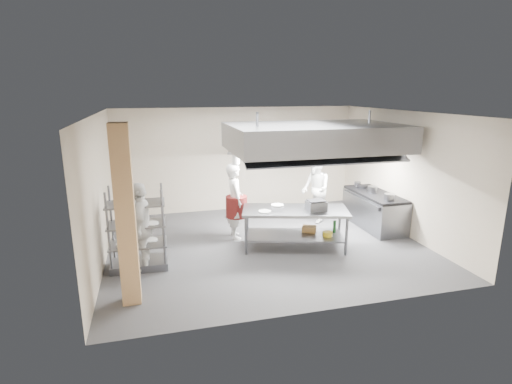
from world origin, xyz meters
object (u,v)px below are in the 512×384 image
object	(u,v)px
griddle	(316,206)
cooking_range	(374,211)
chef_line	(315,189)
chef_plating	(141,227)
stockpot	(372,189)
island	(295,229)
chef_head	(235,201)
pass_rack	(137,228)

from	to	relation	value
griddle	cooking_range	bearing A→B (deg)	25.37
chef_line	chef_plating	distance (m)	4.87
cooking_range	stockpot	size ratio (longest dim) A/B	8.44
island	chef_head	size ratio (longest dim) A/B	1.27
chef_plating	island	bearing A→B (deg)	101.14
stockpot	cooking_range	bearing A→B (deg)	-53.74
chef_plating	stockpot	xyz separation A→B (m)	(5.74, 1.24, 0.09)
stockpot	pass_rack	bearing A→B (deg)	-169.20
island	chef_plating	world-z (taller)	chef_plating
island	griddle	size ratio (longest dim) A/B	5.66
island	pass_rack	bearing A→B (deg)	-161.20
chef_head	griddle	bearing A→B (deg)	-127.65
pass_rack	chef_head	world-z (taller)	chef_head
cooking_range	chef_line	bearing A→B (deg)	149.60
island	chef_head	world-z (taller)	chef_head
cooking_range	griddle	world-z (taller)	griddle
cooking_range	chef_plating	distance (m)	5.93
chef_head	chef_line	xyz separation A→B (m)	(2.34, 0.65, -0.01)
pass_rack	stockpot	bearing A→B (deg)	12.69
pass_rack	chef_line	world-z (taller)	chef_line
chef_line	stockpot	bearing A→B (deg)	61.20
griddle	pass_rack	bearing A→B (deg)	179.18
island	chef_line	size ratio (longest dim) A/B	1.29
chef_line	chef_plating	xyz separation A→B (m)	(-4.46, -1.95, -0.01)
chef_head	stockpot	size ratio (longest dim) A/B	7.68
chef_line	chef_plating	world-z (taller)	chef_line
chef_head	stockpot	xyz separation A→B (m)	(3.62, -0.06, 0.07)
stockpot	island	bearing A→B (deg)	-159.21
island	pass_rack	xyz separation A→B (m)	(-3.37, -0.18, 0.37)
chef_line	stockpot	xyz separation A→B (m)	(1.28, -0.71, 0.09)
island	cooking_range	size ratio (longest dim) A/B	1.16
chef_plating	griddle	xyz separation A→B (m)	(3.71, 0.14, 0.12)
chef_plating	griddle	world-z (taller)	chef_plating
pass_rack	chef_line	size ratio (longest dim) A/B	0.93
cooking_range	chef_head	world-z (taller)	chef_head
cooking_range	chef_plating	xyz separation A→B (m)	(-5.79, -1.17, 0.47)
chef_plating	griddle	distance (m)	3.71
pass_rack	chef_head	distance (m)	2.50
island	stockpot	bearing A→B (deg)	36.55
island	cooking_range	xyz separation A→B (m)	(2.51, 0.86, -0.04)
griddle	chef_line	bearing A→B (deg)	66.43
griddle	stockpot	world-z (taller)	griddle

